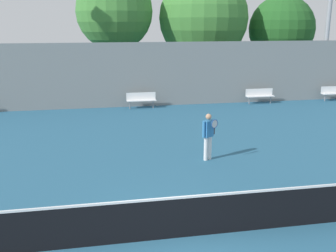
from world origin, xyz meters
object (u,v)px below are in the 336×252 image
(bench_adjacent_court, at_px, (141,99))
(tree_green_tall, at_px, (114,12))
(bench_courtside_far, at_px, (260,94))
(tree_dark_dense, at_px, (203,18))
(tennis_net, at_px, (166,218))
(tree_green_broad, at_px, (281,29))
(tennis_player, at_px, (208,134))
(bench_by_gate, at_px, (336,92))
(light_pole_far_right, at_px, (329,14))

(bench_adjacent_court, distance_m, tree_green_tall, 7.26)
(bench_courtside_far, relative_size, tree_dark_dense, 0.21)
(tree_green_tall, bearing_deg, tennis_net, -90.28)
(tennis_net, relative_size, tree_green_tall, 1.30)
(tree_green_tall, distance_m, tree_dark_dense, 6.15)
(bench_courtside_far, bearing_deg, tree_green_broad, 55.67)
(tennis_net, height_order, tree_green_broad, tree_green_broad)
(tennis_player, distance_m, bench_adjacent_court, 8.99)
(bench_courtside_far, bearing_deg, bench_adjacent_court, -180.00)
(tennis_net, xyz_separation_m, tree_dark_dense, (6.21, 19.53, 4.43))
(tree_green_broad, bearing_deg, bench_by_gate, -79.66)
(tree_dark_dense, bearing_deg, tree_green_tall, -176.19)
(bench_courtside_far, bearing_deg, tennis_net, -120.59)
(bench_courtside_far, height_order, bench_adjacent_court, same)
(light_pole_far_right, bearing_deg, bench_adjacent_court, -176.29)
(bench_courtside_far, distance_m, tree_green_tall, 10.77)
(light_pole_far_right, height_order, tree_dark_dense, light_pole_far_right)
(bench_courtside_far, bearing_deg, tree_dark_dense, 108.13)
(tennis_net, bearing_deg, bench_courtside_far, 59.41)
(tree_green_broad, bearing_deg, tennis_player, -123.46)
(tennis_net, relative_size, bench_courtside_far, 6.13)
(tennis_net, xyz_separation_m, bench_by_gate, (13.08, 13.73, 0.04))
(tennis_player, bearing_deg, light_pole_far_right, 12.68)
(bench_adjacent_court, distance_m, tree_green_broad, 12.87)
(bench_adjacent_court, bearing_deg, tree_green_tall, 100.67)
(bench_courtside_far, xyz_separation_m, bench_by_gate, (4.97, 0.00, 0.00))
(tennis_net, distance_m, tree_green_tall, 19.71)
(bench_courtside_far, height_order, tree_green_broad, tree_green_broad)
(tennis_player, xyz_separation_m, bench_courtside_far, (5.75, 8.89, -0.39))
(bench_by_gate, relative_size, light_pole_far_right, 0.22)
(bench_courtside_far, relative_size, tree_green_tall, 0.21)
(bench_adjacent_court, xyz_separation_m, tree_dark_dense, (5.10, 5.81, 4.39))
(tennis_player, distance_m, tree_green_tall, 15.11)
(tennis_player, height_order, tree_green_tall, tree_green_tall)
(tennis_player, relative_size, bench_adjacent_court, 1.01)
(bench_adjacent_court, bearing_deg, tennis_player, -81.95)
(bench_courtside_far, xyz_separation_m, bench_adjacent_court, (-7.01, -0.00, -0.00))
(tree_green_broad, bearing_deg, tree_dark_dense, 179.36)
(light_pole_far_right, bearing_deg, bench_courtside_far, -170.49)
(bench_by_gate, relative_size, tree_green_tall, 0.25)
(bench_by_gate, xyz_separation_m, light_pole_far_right, (-0.55, 0.74, 4.57))
(tennis_player, bearing_deg, bench_courtside_far, 26.35)
(bench_adjacent_court, xyz_separation_m, bench_by_gate, (11.97, 0.00, 0.00))
(bench_adjacent_court, relative_size, light_pole_far_right, 0.19)
(bench_adjacent_court, distance_m, bench_by_gate, 11.97)
(tennis_player, xyz_separation_m, tree_green_tall, (-2.27, 14.29, 4.37))
(bench_courtside_far, bearing_deg, light_pole_far_right, 9.51)
(tennis_net, xyz_separation_m, bench_adjacent_court, (1.11, 13.72, 0.03))
(bench_by_gate, height_order, light_pole_far_right, light_pole_far_right)
(tree_green_tall, distance_m, tree_green_broad, 12.00)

